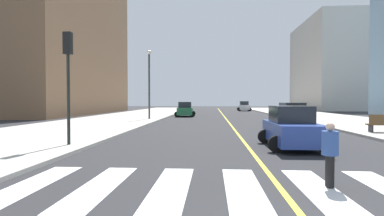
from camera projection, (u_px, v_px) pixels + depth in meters
sidewalk_kerb_west at (81, 126)px, 24.03m from camera, size 10.00×120.00×0.15m
crosswalk_paint at (281, 189)px, 7.27m from camera, size 13.50×4.00×0.01m
lane_divider_paint at (223, 115)px, 43.18m from camera, size 0.16×80.00×0.01m
parking_garage_concrete at (342, 66)px, 69.94m from camera, size 18.00×24.00×20.58m
low_rise_brick_west at (52, 32)px, 48.99m from camera, size 16.00×32.00×26.91m
car_green_nearest at (185, 110)px, 40.37m from camera, size 2.86×4.47×1.97m
car_black_second at (293, 115)px, 25.57m from camera, size 2.88×4.49×1.97m
car_white_third at (244, 106)px, 62.03m from camera, size 2.91×4.56×2.01m
car_blue_fourth at (292, 128)px, 13.76m from camera, size 2.67×4.28×1.91m
traffic_light_far_corner at (68, 66)px, 13.61m from camera, size 0.36×0.41×5.11m
park_bench at (383, 124)px, 19.02m from camera, size 1.81×0.59×1.12m
pedestrian_crossing at (330, 152)px, 7.45m from camera, size 0.40×0.40×1.62m
fire_hydrant at (311, 117)px, 28.99m from camera, size 0.26×0.26×0.89m
street_lamp at (149, 79)px, 32.76m from camera, size 0.44×0.44×7.50m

